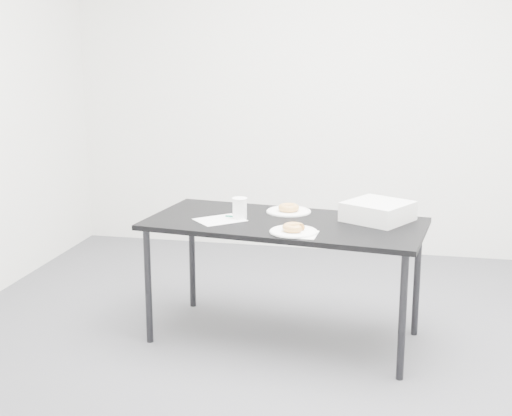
% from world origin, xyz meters
% --- Properties ---
extents(floor, '(4.00, 4.00, 0.00)m').
position_xyz_m(floor, '(0.00, 0.00, 0.00)').
color(floor, '#4B4B50').
rests_on(floor, ground).
extents(wall_back, '(4.00, 0.02, 2.70)m').
position_xyz_m(wall_back, '(0.00, 2.00, 1.35)').
color(wall_back, white).
rests_on(wall_back, floor).
extents(table, '(1.57, 0.89, 0.68)m').
position_xyz_m(table, '(-0.00, 0.18, 0.63)').
color(table, black).
rests_on(table, floor).
extents(scorecard, '(0.32, 0.31, 0.00)m').
position_xyz_m(scorecard, '(-0.36, 0.13, 0.68)').
color(scorecard, white).
rests_on(scorecard, table).
extents(logo_patch, '(0.06, 0.06, 0.00)m').
position_xyz_m(logo_patch, '(-0.26, 0.21, 0.69)').
color(logo_patch, green).
rests_on(logo_patch, scorecard).
extents(pen, '(0.12, 0.02, 0.01)m').
position_xyz_m(pen, '(-0.29, 0.20, 0.69)').
color(pen, '#0B7E5C').
rests_on(pen, scorecard).
extents(napkin, '(0.18, 0.18, 0.00)m').
position_xyz_m(napkin, '(0.12, -0.08, 0.68)').
color(napkin, white).
rests_on(napkin, table).
extents(plate_near, '(0.25, 0.25, 0.01)m').
position_xyz_m(plate_near, '(0.08, -0.05, 0.69)').
color(plate_near, white).
rests_on(plate_near, napkin).
extents(donut_near, '(0.13, 0.13, 0.04)m').
position_xyz_m(donut_near, '(0.08, -0.05, 0.71)').
color(donut_near, '#BE7A3C').
rests_on(donut_near, plate_near).
extents(plate_far, '(0.25, 0.25, 0.01)m').
position_xyz_m(plate_far, '(-0.02, 0.39, 0.69)').
color(plate_far, white).
rests_on(plate_far, table).
extents(donut_far, '(0.16, 0.16, 0.04)m').
position_xyz_m(donut_far, '(-0.02, 0.39, 0.71)').
color(donut_far, '#BE7A3C').
rests_on(donut_far, plate_far).
extents(coffee_cup, '(0.08, 0.08, 0.12)m').
position_xyz_m(coffee_cup, '(-0.26, 0.18, 0.74)').
color(coffee_cup, white).
rests_on(coffee_cup, table).
extents(cup_lid, '(0.09, 0.09, 0.01)m').
position_xyz_m(cup_lid, '(0.41, 0.42, 0.69)').
color(cup_lid, white).
rests_on(cup_lid, table).
extents(bakery_box, '(0.43, 0.43, 0.10)m').
position_xyz_m(bakery_box, '(0.49, 0.30, 0.73)').
color(bakery_box, silver).
rests_on(bakery_box, table).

